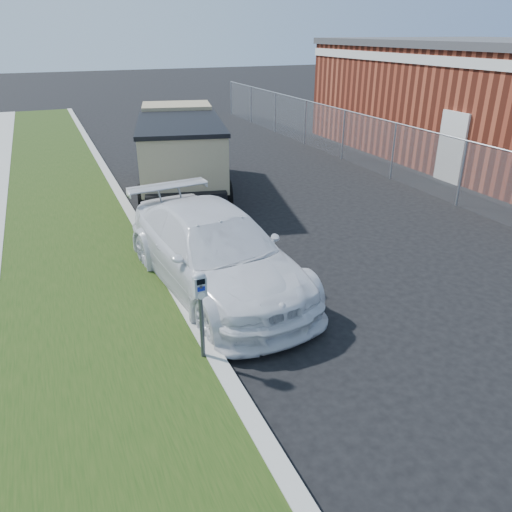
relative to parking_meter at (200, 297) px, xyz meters
name	(u,v)px	position (x,y,z in m)	size (l,w,h in m)	color
ground	(354,318)	(2.75, 0.20, -1.11)	(120.00, 120.00, 0.00)	black
chainlink_fence	(394,140)	(8.75, 7.20, 0.15)	(0.06, 30.06, 30.00)	slate
brick_building	(512,99)	(14.75, 8.19, 1.02)	(9.20, 14.20, 4.17)	maroon
parking_meter	(200,297)	(0.00, 0.00, 0.00)	(0.19, 0.13, 1.36)	#3F4247
white_wagon	(215,251)	(0.97, 2.23, -0.36)	(2.09, 5.14, 1.49)	white
dump_truck	(180,147)	(2.07, 8.63, 0.20)	(3.49, 6.27, 2.32)	black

